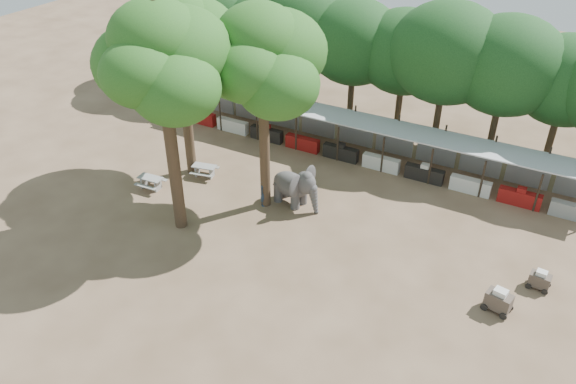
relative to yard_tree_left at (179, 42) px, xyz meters
The scene contains 12 objects.
ground 14.23m from the yard_tree_left, 38.20° to the right, with size 100.00×100.00×0.00m, color brown.
vendor_stalls 13.30m from the yard_tree_left, 36.06° to the left, with size 28.00×2.99×2.80m.
yard_tree_left is the anchor object (origin of this frame).
yard_tree_center 5.92m from the yard_tree_left, 59.04° to the right, with size 7.10×6.90×12.04m.
yard_tree_back 6.09m from the yard_tree_left, ahead, with size 7.10×6.90×11.36m.
backdrop_trees 15.17m from the yard_tree_left, 52.28° to the left, with size 46.46×5.95×8.33m.
elephant 10.35m from the yard_tree_left, ahead, with size 3.25×2.43×2.43m.
handler 9.65m from the yard_tree_left, 12.04° to the right, with size 0.62×0.41×1.72m, color #26384C.
picnic_table_near 8.32m from the yard_tree_left, 104.59° to the right, with size 1.58×1.44×0.75m.
picnic_table_far 7.82m from the yard_tree_left, 14.78° to the right, with size 1.71×1.60×0.73m.
cart_front 21.29m from the yard_tree_left, 10.39° to the right, with size 1.36×1.03×1.20m.
cart_back 22.37m from the yard_tree_left, ahead, with size 1.08×0.75×1.00m.
Camera 1 is at (10.99, -16.96, 18.11)m, focal length 35.00 mm.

